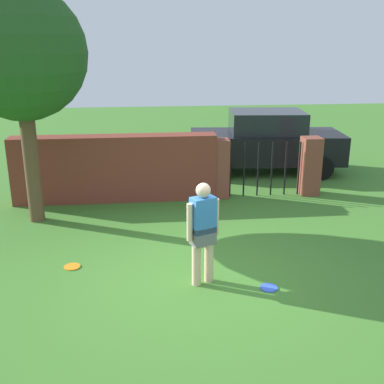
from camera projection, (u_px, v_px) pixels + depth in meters
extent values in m
plane|color=#3D7528|center=(200.00, 278.00, 7.45)|extent=(40.00, 40.00, 0.00)
cube|color=brown|center=(115.00, 168.00, 10.81)|extent=(4.65, 0.50, 1.54)
cylinder|color=brown|center=(31.00, 158.00, 9.42)|extent=(0.30, 0.30, 2.66)
sphere|color=#23511E|center=(19.00, 53.00, 8.79)|extent=(2.54, 2.54, 2.54)
cylinder|color=beige|center=(196.00, 259.00, 7.12)|extent=(0.14, 0.14, 0.85)
cylinder|color=beige|center=(209.00, 256.00, 7.22)|extent=(0.14, 0.14, 0.85)
cube|color=slate|center=(203.00, 235.00, 7.06)|extent=(0.42, 0.34, 0.28)
cube|color=#3372BF|center=(203.00, 215.00, 6.96)|extent=(0.42, 0.34, 0.55)
sphere|color=beige|center=(203.00, 190.00, 6.84)|extent=(0.22, 0.22, 0.22)
cylinder|color=beige|center=(190.00, 222.00, 6.88)|extent=(0.09, 0.09, 0.58)
cylinder|color=beige|center=(216.00, 217.00, 7.08)|extent=(0.09, 0.09, 0.58)
cube|color=brown|center=(219.00, 168.00, 11.07)|extent=(0.44, 0.44, 1.40)
cube|color=brown|center=(310.00, 166.00, 11.29)|extent=(0.44, 0.44, 1.40)
cylinder|color=black|center=(230.00, 170.00, 11.11)|extent=(0.04, 0.04, 1.30)
cylinder|color=black|center=(244.00, 170.00, 11.15)|extent=(0.04, 0.04, 1.30)
cylinder|color=black|center=(258.00, 169.00, 11.18)|extent=(0.04, 0.04, 1.30)
cylinder|color=black|center=(272.00, 169.00, 11.21)|extent=(0.04, 0.04, 1.30)
cylinder|color=black|center=(285.00, 169.00, 11.24)|extent=(0.04, 0.04, 1.30)
cylinder|color=black|center=(299.00, 168.00, 11.28)|extent=(0.04, 0.04, 1.30)
cube|color=black|center=(266.00, 147.00, 13.23)|extent=(4.32, 2.03, 0.80)
cube|color=#1E2328|center=(267.00, 122.00, 13.02)|extent=(2.11, 1.66, 0.60)
cylinder|color=black|center=(305.00, 153.00, 14.19)|extent=(0.66, 0.27, 0.64)
cylinder|color=black|center=(321.00, 168.00, 12.58)|extent=(0.66, 0.27, 0.64)
cylinder|color=black|center=(215.00, 154.00, 14.14)|extent=(0.66, 0.27, 0.64)
cylinder|color=black|center=(220.00, 168.00, 12.52)|extent=(0.66, 0.27, 0.64)
cylinder|color=orange|center=(72.00, 267.00, 7.79)|extent=(0.27, 0.27, 0.02)
cylinder|color=blue|center=(269.00, 288.00, 7.13)|extent=(0.27, 0.27, 0.02)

